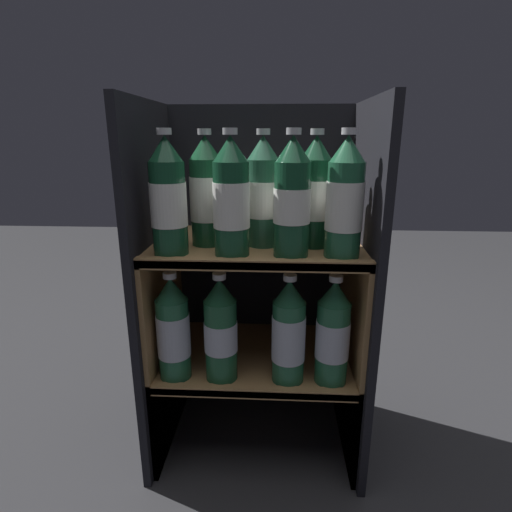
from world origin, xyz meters
The scene contains 17 objects.
ground_plane centered at (0.00, 0.00, 0.00)m, with size 6.00×6.00×0.00m, color #2D2D30.
fridge_back_wall centered at (0.00, 0.37, 0.48)m, with size 0.56×0.02×0.96m, color black.
fridge_side_left centered at (-0.27, 0.18, 0.48)m, with size 0.02×0.40×0.96m, color black.
fridge_side_right centered at (0.27, 0.18, 0.48)m, with size 0.02×0.40×0.96m, color black.
shelf_lower centered at (0.00, 0.17, 0.22)m, with size 0.52×0.36×0.29m.
shelf_upper centered at (0.00, 0.17, 0.42)m, with size 0.52×0.36×0.61m.
bottle_upper_front_0 centered at (-0.19, 0.06, 0.73)m, with size 0.08×0.08×0.28m.
bottle_upper_front_1 centered at (-0.05, 0.06, 0.73)m, with size 0.08×0.08×0.28m.
bottle_upper_front_2 centered at (0.08, 0.06, 0.74)m, with size 0.08×0.08×0.28m.
bottle_upper_front_3 centered at (0.20, 0.06, 0.73)m, with size 0.08×0.08×0.28m.
bottle_upper_back_0 centered at (-0.12, 0.15, 0.73)m, with size 0.08×0.08×0.28m.
bottle_upper_back_1 centered at (0.02, 0.15, 0.73)m, with size 0.08×0.08×0.28m.
bottle_upper_back_2 centered at (0.14, 0.15, 0.73)m, with size 0.08×0.08×0.28m.
bottle_lower_front_0 centered at (-0.20, 0.06, 0.41)m, with size 0.08×0.08×0.28m.
bottle_lower_front_1 centered at (-0.08, 0.06, 0.41)m, with size 0.08×0.08×0.28m.
bottle_lower_front_2 centered at (0.08, 0.06, 0.41)m, with size 0.08×0.08×0.28m.
bottle_lower_front_3 centered at (0.19, 0.06, 0.41)m, with size 0.08×0.08×0.28m.
Camera 1 is at (0.05, -0.82, 0.87)m, focal length 28.00 mm.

